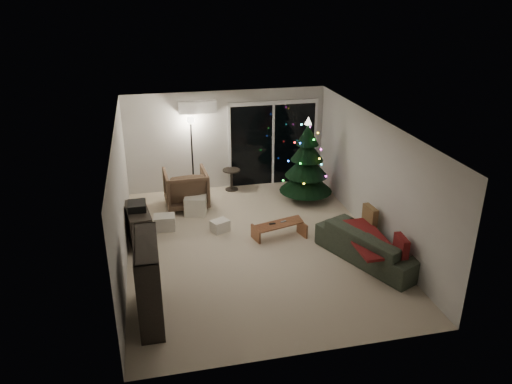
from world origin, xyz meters
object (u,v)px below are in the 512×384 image
Objects in this scene: christmas_tree at (307,159)px; coffee_table at (279,231)px; bookshelf at (138,282)px; armchair at (186,188)px; media_cabinet at (139,225)px; sofa at (371,245)px.

coffee_table is at bearing -122.60° from christmas_tree.
bookshelf is 3.57m from coffee_table.
coffee_table is at bearing 127.75° from armchair.
armchair is at bearing 46.25° from media_cabinet.
media_cabinet is 4.64m from sofa.
sofa is 3.11m from christmas_tree.
media_cabinet is at bearing 154.38° from coffee_table.
bookshelf is at bearing -97.55° from media_cabinet.
sofa is 2.08× the size of coffee_table.
bookshelf is at bearing 72.36° from armchair.
christmas_tree is at bearing 42.08° from coffee_table.
media_cabinet is 1.13× the size of armchair.
christmas_tree is (1.14, 1.79, 0.86)m from coffee_table.
christmas_tree reaches higher than armchair.
sofa is at bearing -29.55° from media_cabinet.
media_cabinet is 0.55× the size of christmas_tree.
armchair is at bearing 115.17° from coffee_table.
armchair is 2.93m from christmas_tree.
armchair is 2.67m from coffee_table.
armchair is (1.10, 1.51, 0.10)m from media_cabinet.
coffee_table is 2.29m from christmas_tree.
sofa is (3.20, -3.24, -0.13)m from armchair.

